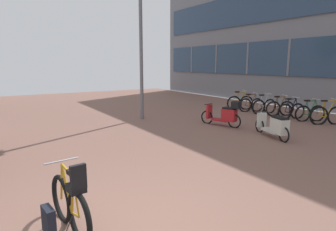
{
  "coord_description": "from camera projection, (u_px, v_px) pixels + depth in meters",
  "views": [
    {
      "loc": [
        -1.42,
        -3.36,
        2.29
      ],
      "look_at": [
        2.36,
        2.66,
        1.0
      ],
      "focal_mm": 30.64,
      "sensor_mm": 36.0,
      "label": 1
    }
  ],
  "objects": [
    {
      "name": "bicycle_rack_00",
      "position": [
        328.0,
        115.0,
        10.87
      ],
      "size": [
        1.31,
        0.75,
        1.02
      ],
      "color": "black",
      "rests_on": "ground"
    },
    {
      "name": "bicycle_rack_02",
      "position": [
        291.0,
        111.0,
        12.01
      ],
      "size": [
        1.23,
        0.54,
        0.95
      ],
      "color": "black",
      "rests_on": "ground"
    },
    {
      "name": "bicycle_rack_04",
      "position": [
        264.0,
        106.0,
        13.26
      ],
      "size": [
        1.31,
        0.47,
        0.98
      ],
      "color": "black",
      "rests_on": "ground"
    },
    {
      "name": "scooter_near",
      "position": [
        275.0,
        126.0,
        8.87
      ],
      "size": [
        0.78,
        1.7,
        0.74
      ],
      "color": "black",
      "rests_on": "ground"
    },
    {
      "name": "bicycle_rack_05",
      "position": [
        251.0,
        105.0,
        13.84
      ],
      "size": [
        1.25,
        0.55,
        0.94
      ],
      "color": "black",
      "rests_on": "ground"
    },
    {
      "name": "bicycle_rack_03",
      "position": [
        280.0,
        108.0,
        12.74
      ],
      "size": [
        1.22,
        0.64,
        0.96
      ],
      "color": "black",
      "rests_on": "ground"
    },
    {
      "name": "bicycle_foreground",
      "position": [
        69.0,
        205.0,
        3.9
      ],
      "size": [
        0.61,
        1.39,
        1.09
      ],
      "color": "black",
      "rests_on": "ground"
    },
    {
      "name": "ground",
      "position": [
        206.0,
        207.0,
        4.7
      ],
      "size": [
        21.0,
        40.0,
        0.13
      ],
      "color": "black"
    },
    {
      "name": "lamp_post",
      "position": [
        141.0,
        30.0,
        11.39
      ],
      "size": [
        0.2,
        0.52,
        6.58
      ],
      "color": "slate",
      "rests_on": "ground"
    },
    {
      "name": "scooter_mid",
      "position": [
        225.0,
        114.0,
        10.55
      ],
      "size": [
        0.77,
        1.64,
        0.99
      ],
      "color": "black",
      "rests_on": "ground"
    },
    {
      "name": "bicycle_rack_06",
      "position": [
        240.0,
        103.0,
        14.44
      ],
      "size": [
        1.29,
        0.63,
        1.01
      ],
      "color": "black",
      "rests_on": "ground"
    },
    {
      "name": "bicycle_rack_01",
      "position": [
        310.0,
        113.0,
        11.5
      ],
      "size": [
        1.2,
        0.63,
        0.94
      ],
      "color": "black",
      "rests_on": "ground"
    }
  ]
}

